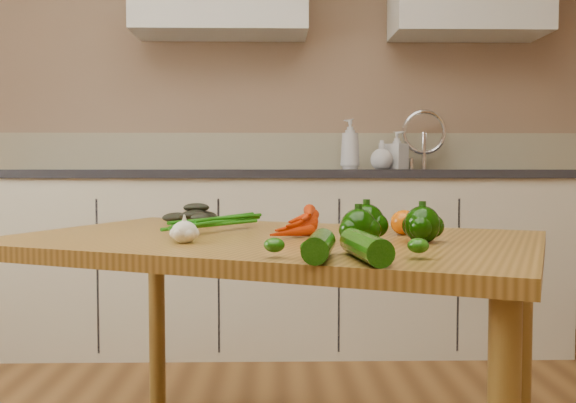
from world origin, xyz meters
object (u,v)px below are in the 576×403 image
at_px(carrot_bunch, 274,222).
at_px(zucchini_a, 365,247).
at_px(pepper_b, 422,225).
at_px(tomato_a, 363,223).
at_px(table, 271,266).
at_px(zucchini_b, 319,246).
at_px(soap_bottle_c, 382,155).
at_px(tomato_c, 419,223).
at_px(tomato_b, 404,222).
at_px(leafy_greens, 190,210).
at_px(pepper_a, 366,223).
at_px(soap_bottle_b, 397,150).
at_px(garlic_bulb, 184,232).
at_px(pepper_c, 358,228).
at_px(soap_bottle_a, 350,144).

bearing_deg(carrot_bunch, zucchini_a, -46.76).
distance_m(pepper_b, tomato_a, 0.24).
relative_size(table, zucchini_b, 8.72).
relative_size(soap_bottle_c, zucchini_a, 0.69).
distance_m(carrot_bunch, zucchini_a, 0.54).
distance_m(pepper_b, zucchini_b, 0.39).
distance_m(pepper_b, tomato_c, 0.16).
bearing_deg(tomato_b, leafy_greens, 151.95).
distance_m(table, carrot_bunch, 0.13).
bearing_deg(tomato_a, zucchini_a, -97.30).
bearing_deg(soap_bottle_c, pepper_a, 85.16).
bearing_deg(soap_bottle_b, table, -153.42).
bearing_deg(zucchini_a, leafy_greens, 119.14).
bearing_deg(soap_bottle_c, tomato_c, 89.90).
height_order(tomato_a, zucchini_b, tomato_a).
relative_size(soap_bottle_b, garlic_bulb, 3.15).
distance_m(soap_bottle_c, leafy_greens, 1.53).
height_order(carrot_bunch, tomato_c, tomato_c).
xyz_separation_m(table, zucchini_a, (0.19, -0.45, 0.11)).
bearing_deg(soap_bottle_c, pepper_c, 84.74).
bearing_deg(leafy_greens, zucchini_a, -60.86).
bearing_deg(zucchini_a, soap_bottle_b, 77.60).
xyz_separation_m(soap_bottle_a, zucchini_b, (-0.31, -2.08, -0.28)).
bearing_deg(pepper_a, pepper_b, -14.07).
bearing_deg(zucchini_a, table, 112.78).
relative_size(soap_bottle_b, tomato_b, 2.70).
bearing_deg(zucchini_a, soap_bottle_c, 79.65).
height_order(table, tomato_c, tomato_c).
height_order(leafy_greens, tomato_c, leafy_greens).
relative_size(garlic_bulb, tomato_c, 0.82).
xyz_separation_m(tomato_a, zucchini_a, (-0.06, -0.50, -0.00)).
bearing_deg(soap_bottle_a, tomato_b, 56.41).
xyz_separation_m(table, pepper_a, (0.24, -0.12, 0.13)).
bearing_deg(leafy_greens, soap_bottle_b, 55.14).
height_order(soap_bottle_a, zucchini_b, soap_bottle_a).
relative_size(table, pepper_b, 18.00).
bearing_deg(pepper_b, tomato_c, 79.79).
bearing_deg(soap_bottle_a, pepper_a, 52.52).
bearing_deg(soap_bottle_a, leafy_greens, 30.57).
bearing_deg(table, zucchini_a, -43.64).
distance_m(garlic_bulb, tomato_c, 0.63).
height_order(carrot_bunch, pepper_b, pepper_b).
xyz_separation_m(carrot_bunch, pepper_a, (0.23, -0.18, 0.01)).
bearing_deg(pepper_b, carrot_bunch, 149.99).
bearing_deg(soap_bottle_a, pepper_b, 56.82).
relative_size(table, tomato_b, 21.39).
height_order(tomato_a, zucchini_a, tomato_a).
xyz_separation_m(soap_bottle_a, pepper_a, (-0.17, -1.76, -0.26)).
height_order(carrot_bunch, zucchini_b, carrot_bunch).
bearing_deg(table, tomato_b, 27.83).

